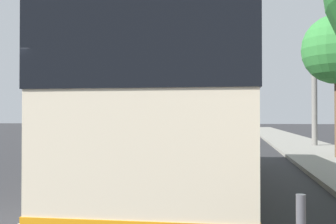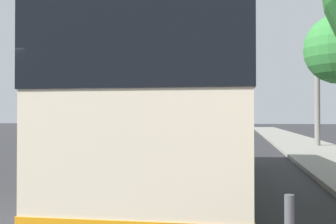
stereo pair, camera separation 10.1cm
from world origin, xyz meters
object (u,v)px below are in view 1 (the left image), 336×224
at_px(coach_bus, 187,106).
at_px(car_oncoming, 226,129).
at_px(car_far_distant, 217,133).
at_px(utility_pole, 314,93).

xyz_separation_m(coach_bus, car_oncoming, (28.20, -0.30, -1.33)).
bearing_deg(car_far_distant, car_oncoming, -0.92).
bearing_deg(car_oncoming, car_far_distant, 178.53).
relative_size(car_far_distant, utility_pole, 0.70).
bearing_deg(car_oncoming, coach_bus, 179.85).
relative_size(coach_bus, utility_pole, 1.87).
bearing_deg(coach_bus, utility_pole, -23.60).
height_order(coach_bus, car_far_distant, coach_bus).
relative_size(car_oncoming, car_far_distant, 0.94).
xyz_separation_m(car_oncoming, utility_pole, (-13.77, -5.44, 2.46)).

